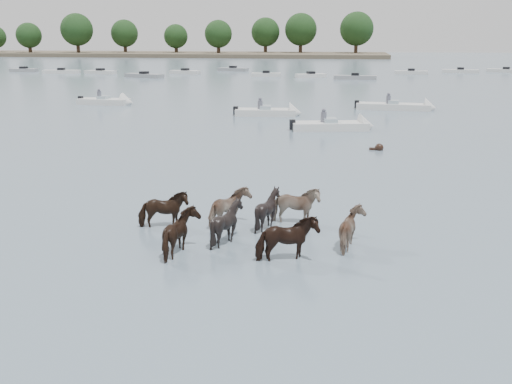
# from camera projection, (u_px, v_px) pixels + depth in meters

# --- Properties ---
(ground) EXTENTS (400.00, 400.00, 0.00)m
(ground) POSITION_uv_depth(u_px,v_px,m) (301.00, 256.00, 15.29)
(ground) COLOR slate
(ground) RESTS_ON ground
(shoreline) EXTENTS (160.00, 30.00, 1.00)m
(shoreline) POSITION_uv_depth(u_px,v_px,m) (110.00, 54.00, 169.07)
(shoreline) COLOR #4C4233
(shoreline) RESTS_ON ground
(pony_herd) EXTENTS (7.26, 4.36, 1.35)m
(pony_herd) POSITION_uv_depth(u_px,v_px,m) (249.00, 221.00, 16.50)
(pony_herd) COLOR black
(pony_herd) RESTS_ON ground
(swimming_pony) EXTENTS (0.72, 0.44, 0.44)m
(swimming_pony) POSITION_uv_depth(u_px,v_px,m) (378.00, 148.00, 29.43)
(swimming_pony) COLOR black
(swimming_pony) RESTS_ON ground
(motorboat_a) EXTENTS (5.09, 2.11, 1.92)m
(motorboat_a) POSITION_uv_depth(u_px,v_px,m) (275.00, 112.00, 42.12)
(motorboat_a) COLOR silver
(motorboat_a) RESTS_ON ground
(motorboat_b) EXTENTS (5.39, 2.72, 1.92)m
(motorboat_b) POSITION_uv_depth(u_px,v_px,m) (342.00, 126.00, 35.80)
(motorboat_b) COLOR silver
(motorboat_b) RESTS_ON ground
(motorboat_c) EXTENTS (6.39, 2.02, 1.92)m
(motorboat_c) POSITION_uv_depth(u_px,v_px,m) (404.00, 107.00, 45.42)
(motorboat_c) COLOR silver
(motorboat_c) RESTS_ON ground
(motorboat_f) EXTENTS (5.01, 1.83, 1.92)m
(motorboat_f) POSITION_uv_depth(u_px,v_px,m) (112.00, 102.00, 48.92)
(motorboat_f) COLOR silver
(motorboat_f) RESTS_ON ground
(distant_flotilla) EXTENTS (104.54, 24.29, 0.93)m
(distant_flotilla) POSITION_uv_depth(u_px,v_px,m) (341.00, 74.00, 85.03)
(distant_flotilla) COLOR gray
(distant_flotilla) RESTS_ON ground
(treeline) EXTENTS (147.61, 21.14, 12.20)m
(treeline) POSITION_uv_depth(u_px,v_px,m) (139.00, 32.00, 166.89)
(treeline) COLOR #382619
(treeline) RESTS_ON ground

